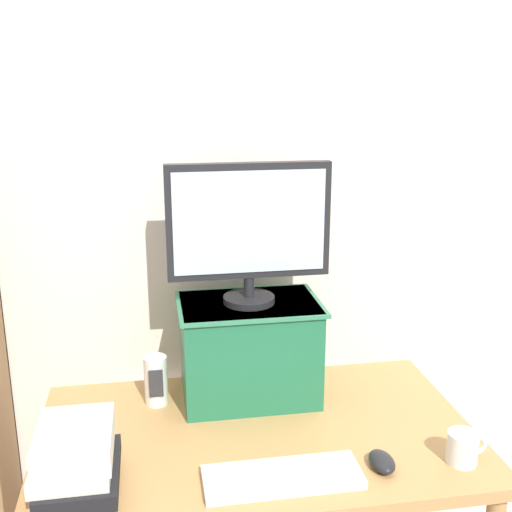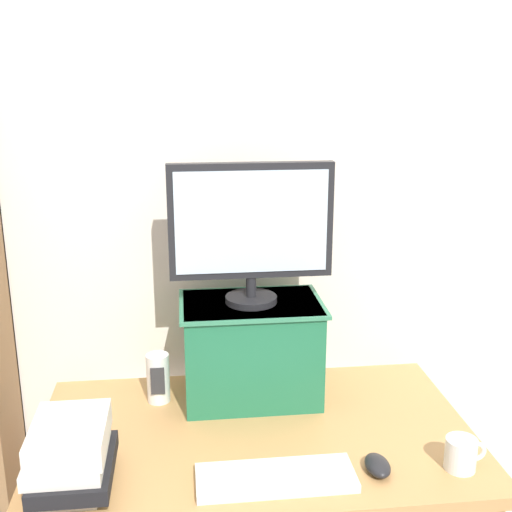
{
  "view_description": "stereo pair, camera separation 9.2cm",
  "coord_description": "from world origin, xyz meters",
  "px_view_note": "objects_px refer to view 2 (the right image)",
  "views": [
    {
      "loc": [
        -0.28,
        -1.63,
        1.77
      ],
      "look_at": [
        0.01,
        0.09,
        1.27
      ],
      "focal_mm": 45.0,
      "sensor_mm": 36.0,
      "label": 1
    },
    {
      "loc": [
        -0.19,
        -1.64,
        1.77
      ],
      "look_at": [
        0.01,
        0.09,
        1.27
      ],
      "focal_mm": 45.0,
      "sensor_mm": 36.0,
      "label": 2
    }
  ],
  "objects_px": {
    "desk": "(255,456)",
    "keyboard": "(276,477)",
    "computer_monitor": "(251,227)",
    "coffee_mug": "(462,454)",
    "desk_speaker": "(158,378)",
    "book_stack": "(70,455)",
    "riser_box": "(251,348)",
    "computer_mouse": "(377,465)"
  },
  "relations": [
    {
      "from": "keyboard",
      "to": "computer_mouse",
      "type": "distance_m",
      "value": 0.27
    },
    {
      "from": "book_stack",
      "to": "desk_speaker",
      "type": "bearing_deg",
      "value": 64.02
    },
    {
      "from": "desk",
      "to": "desk_speaker",
      "type": "xyz_separation_m",
      "value": [
        -0.28,
        0.21,
        0.16
      ]
    },
    {
      "from": "computer_monitor",
      "to": "keyboard",
      "type": "relative_size",
      "value": 1.22
    },
    {
      "from": "book_stack",
      "to": "coffee_mug",
      "type": "relative_size",
      "value": 2.42
    },
    {
      "from": "keyboard",
      "to": "coffee_mug",
      "type": "height_order",
      "value": "coffee_mug"
    },
    {
      "from": "desk",
      "to": "coffee_mug",
      "type": "bearing_deg",
      "value": -25.49
    },
    {
      "from": "coffee_mug",
      "to": "desk_speaker",
      "type": "xyz_separation_m",
      "value": [
        -0.8,
        0.46,
        0.04
      ]
    },
    {
      "from": "computer_mouse",
      "to": "desk_speaker",
      "type": "relative_size",
      "value": 0.66
    },
    {
      "from": "book_stack",
      "to": "keyboard",
      "type": "bearing_deg",
      "value": -4.68
    },
    {
      "from": "keyboard",
      "to": "coffee_mug",
      "type": "relative_size",
      "value": 3.66
    },
    {
      "from": "desk",
      "to": "keyboard",
      "type": "distance_m",
      "value": 0.27
    },
    {
      "from": "riser_box",
      "to": "book_stack",
      "type": "height_order",
      "value": "riser_box"
    },
    {
      "from": "keyboard",
      "to": "book_stack",
      "type": "distance_m",
      "value": 0.52
    },
    {
      "from": "coffee_mug",
      "to": "desk_speaker",
      "type": "bearing_deg",
      "value": 150.09
    },
    {
      "from": "computer_monitor",
      "to": "coffee_mug",
      "type": "distance_m",
      "value": 0.85
    },
    {
      "from": "computer_mouse",
      "to": "coffee_mug",
      "type": "xyz_separation_m",
      "value": [
        0.22,
        -0.01,
        0.03
      ]
    },
    {
      "from": "desk",
      "to": "coffee_mug",
      "type": "distance_m",
      "value": 0.59
    },
    {
      "from": "riser_box",
      "to": "desk_speaker",
      "type": "height_order",
      "value": "riser_box"
    },
    {
      "from": "desk",
      "to": "riser_box",
      "type": "bearing_deg",
      "value": 86.73
    },
    {
      "from": "desk",
      "to": "keyboard",
      "type": "bearing_deg",
      "value": -84.42
    },
    {
      "from": "coffee_mug",
      "to": "desk_speaker",
      "type": "height_order",
      "value": "desk_speaker"
    },
    {
      "from": "riser_box",
      "to": "computer_mouse",
      "type": "bearing_deg",
      "value": -57.84
    },
    {
      "from": "computer_monitor",
      "to": "computer_mouse",
      "type": "relative_size",
      "value": 4.74
    },
    {
      "from": "desk_speaker",
      "to": "computer_mouse",
      "type": "bearing_deg",
      "value": -37.78
    },
    {
      "from": "computer_mouse",
      "to": "keyboard",
      "type": "bearing_deg",
      "value": -177.44
    },
    {
      "from": "book_stack",
      "to": "coffee_mug",
      "type": "distance_m",
      "value": 1.0
    },
    {
      "from": "computer_mouse",
      "to": "computer_monitor",
      "type": "bearing_deg",
      "value": 122.25
    },
    {
      "from": "desk",
      "to": "book_stack",
      "type": "bearing_deg",
      "value": -157.27
    },
    {
      "from": "keyboard",
      "to": "coffee_mug",
      "type": "bearing_deg",
      "value": -0.02
    },
    {
      "from": "riser_box",
      "to": "computer_monitor",
      "type": "xyz_separation_m",
      "value": [
        -0.0,
        -0.0,
        0.39
      ]
    },
    {
      "from": "desk",
      "to": "riser_box",
      "type": "relative_size",
      "value": 2.84
    },
    {
      "from": "computer_monitor",
      "to": "coffee_mug",
      "type": "xyz_separation_m",
      "value": [
        0.5,
        -0.46,
        -0.51
      ]
    },
    {
      "from": "coffee_mug",
      "to": "desk",
      "type": "bearing_deg",
      "value": 154.51
    },
    {
      "from": "book_stack",
      "to": "coffee_mug",
      "type": "height_order",
      "value": "book_stack"
    },
    {
      "from": "computer_mouse",
      "to": "coffee_mug",
      "type": "relative_size",
      "value": 0.94
    },
    {
      "from": "desk_speaker",
      "to": "desk",
      "type": "bearing_deg",
      "value": -37.05
    },
    {
      "from": "riser_box",
      "to": "computer_monitor",
      "type": "bearing_deg",
      "value": -90.0
    },
    {
      "from": "coffee_mug",
      "to": "book_stack",
      "type": "bearing_deg",
      "value": 177.6
    },
    {
      "from": "book_stack",
      "to": "desk_speaker",
      "type": "height_order",
      "value": "book_stack"
    },
    {
      "from": "book_stack",
      "to": "desk",
      "type": "bearing_deg",
      "value": 22.73
    },
    {
      "from": "desk",
      "to": "coffee_mug",
      "type": "xyz_separation_m",
      "value": [
        0.52,
        -0.25,
        0.13
      ]
    }
  ]
}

